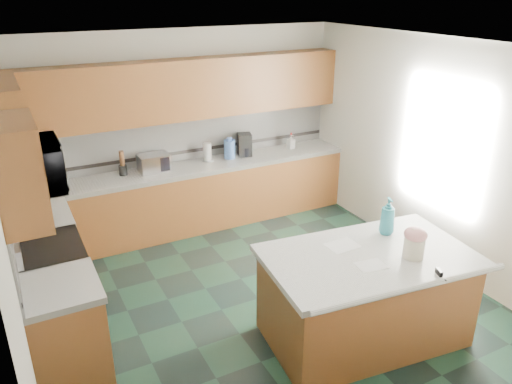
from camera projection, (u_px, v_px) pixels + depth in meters
floor at (259, 298)px, 5.52m from camera, size 4.60×4.60×0.00m
ceiling at (259, 46)px, 4.48m from camera, size 4.60×4.60×0.00m
wall_back at (181, 130)px, 6.90m from camera, size 4.60×0.04×2.70m
wall_front at (433, 309)px, 3.10m from camera, size 4.60×0.04×2.70m
wall_left at (4, 235)px, 4.01m from camera, size 0.04×4.60×2.70m
wall_right at (429, 152)px, 5.99m from camera, size 0.04×4.60×2.70m
back_base_cab at (192, 199)px, 6.99m from camera, size 4.60×0.60×0.86m
back_countertop at (191, 168)px, 6.81m from camera, size 4.60×0.64×0.06m
back_upper_cab at (183, 90)px, 6.52m from camera, size 4.60×0.33×0.78m
back_backsplash at (182, 139)px, 6.92m from camera, size 4.60×0.02×0.63m
back_accent_band at (183, 152)px, 6.99m from camera, size 4.60×0.01×0.05m
left_base_cab_rear at (46, 255)px, 5.56m from camera, size 0.60×0.82×0.86m
left_counter_rear at (39, 217)px, 5.38m from camera, size 0.64×0.82×0.06m
left_base_cab_front at (67, 333)px, 4.31m from camera, size 0.60×0.72×0.86m
left_counter_front at (59, 288)px, 4.13m from camera, size 0.64×0.72×0.06m
left_backsplash at (8, 221)px, 4.52m from camera, size 0.02×2.30×0.63m
left_accent_band at (12, 240)px, 4.60m from camera, size 0.01×2.30×0.05m
left_upper_cab_rear at (6, 121)px, 5.03m from camera, size 0.33×1.09×0.78m
left_upper_cab_front at (18, 172)px, 3.66m from camera, size 0.33×0.72×0.78m
range_body at (56, 289)px, 4.91m from camera, size 0.60×0.76×0.88m
range_oven_door at (86, 285)px, 5.05m from camera, size 0.02×0.68×0.55m
range_cooktop at (48, 248)px, 4.73m from camera, size 0.62×0.78×0.04m
range_handle at (85, 252)px, 4.91m from camera, size 0.02×0.66×0.02m
range_backguard at (16, 243)px, 4.57m from camera, size 0.06×0.76×0.18m
microwave at (33, 166)px, 4.41m from camera, size 0.50×0.73×0.41m
island_base at (365, 299)px, 4.78m from camera, size 1.93×1.24×0.86m
island_top at (369, 257)px, 4.60m from camera, size 2.04×1.35×0.06m
island_bullnose at (413, 288)px, 4.13m from camera, size 1.92×0.28×0.06m
treat_jar at (414, 247)px, 4.51m from camera, size 0.24×0.24×0.20m
treat_jar_lid at (416, 234)px, 4.46m from camera, size 0.21×0.21×0.13m
treat_jar_knob at (416, 230)px, 4.44m from camera, size 0.07×0.02×0.02m
treat_jar_knob_end_l at (413, 231)px, 4.42m from camera, size 0.04×0.04×0.04m
treat_jar_knob_end_r at (419, 229)px, 4.45m from camera, size 0.04×0.04×0.04m
soap_bottle_island at (388, 216)px, 4.90m from camera, size 0.19×0.19×0.38m
paper_sheet_a at (371, 265)px, 4.40m from camera, size 0.28×0.23×0.00m
paper_sheet_b at (342, 245)px, 4.74m from camera, size 0.31×0.24×0.00m
clamp_body at (439, 274)px, 4.26m from camera, size 0.06×0.10×0.08m
clamp_handle at (443, 279)px, 4.22m from camera, size 0.01×0.06×0.01m
knife_block at (42, 180)px, 6.00m from camera, size 0.18×0.21×0.25m
utensil_crock at (123, 170)px, 6.46m from camera, size 0.11×0.11×0.13m
utensil_bundle at (122, 158)px, 6.40m from camera, size 0.06×0.06×0.19m
toaster_oven at (154, 163)px, 6.59m from camera, size 0.40×0.28×0.23m
toaster_oven_door at (157, 166)px, 6.49m from camera, size 0.35×0.01×0.19m
paper_towel at (207, 152)px, 6.96m from camera, size 0.11×0.11×0.26m
paper_towel_base at (208, 160)px, 7.01m from camera, size 0.17×0.17×0.01m
water_jug at (230, 149)px, 7.06m from camera, size 0.16×0.16×0.27m
water_jug_neck at (229, 139)px, 7.00m from camera, size 0.08×0.08×0.04m
coffee_maker at (245, 145)px, 7.17m from camera, size 0.24×0.25×0.32m
coffee_carafe at (246, 152)px, 7.17m from camera, size 0.13×0.13×0.13m
soap_bottle_back at (291, 142)px, 7.50m from camera, size 0.11×0.11×0.21m
soap_back_cap at (291, 134)px, 7.45m from camera, size 0.02×0.02×0.03m
window_light_proxy at (442, 145)px, 5.75m from camera, size 0.02×1.40×1.10m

